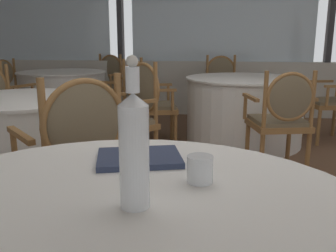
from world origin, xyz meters
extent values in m
plane|color=brown|center=(0.00, 0.00, 0.00)|extent=(13.20, 13.20, 0.00)
cube|color=beige|center=(0.00, 3.61, 0.42)|extent=(10.15, 0.12, 0.85)
cube|color=silver|center=(-3.18, 3.63, 1.63)|extent=(2.80, 0.02, 1.56)
cube|color=silver|center=(0.00, 3.63, 1.63)|extent=(2.80, 0.02, 1.56)
cube|color=#333338|center=(-1.59, 3.61, 1.63)|extent=(0.08, 0.14, 1.56)
cube|color=#333338|center=(1.59, 3.61, 1.63)|extent=(0.08, 0.14, 1.56)
cylinder|color=white|center=(-0.22, -1.47, 0.75)|extent=(1.38, 1.38, 0.02)
cylinder|color=white|center=(-0.19, -1.41, 0.89)|extent=(0.07, 0.07, 0.26)
cone|color=white|center=(-0.19, -1.41, 1.03)|extent=(0.07, 0.07, 0.03)
cylinder|color=white|center=(-0.19, -1.41, 1.08)|extent=(0.03, 0.03, 0.06)
sphere|color=silver|center=(-0.19, -1.41, 1.12)|extent=(0.03, 0.03, 0.03)
cylinder|color=white|center=(-0.04, -1.23, 0.80)|extent=(0.08, 0.08, 0.08)
cube|color=#2D3856|center=(-0.26, -1.06, 0.77)|extent=(0.33, 0.29, 0.02)
cylinder|color=white|center=(0.29, 1.97, 0.75)|extent=(1.35, 1.35, 0.02)
cylinder|color=white|center=(0.29, 1.97, 0.37)|extent=(1.31, 1.31, 0.74)
cube|color=olive|center=(-0.69, 1.74, 0.42)|extent=(0.55, 0.55, 0.05)
cube|color=#75664C|center=(-0.69, 1.74, 0.46)|extent=(0.51, 0.51, 0.04)
cylinder|color=olive|center=(-0.55, 1.98, 0.20)|extent=(0.04, 0.04, 0.39)
cylinder|color=olive|center=(-0.45, 1.59, 0.20)|extent=(0.04, 0.04, 0.39)
cylinder|color=olive|center=(-0.93, 1.89, 0.20)|extent=(0.04, 0.04, 0.39)
cylinder|color=olive|center=(-0.84, 1.50, 0.20)|extent=(0.04, 0.04, 0.39)
cylinder|color=olive|center=(-0.93, 1.89, 0.69)|extent=(0.04, 0.04, 0.50)
cylinder|color=olive|center=(-0.84, 1.50, 0.69)|extent=(0.04, 0.04, 0.50)
ellipsoid|color=#75664C|center=(-0.90, 1.69, 0.72)|extent=(0.14, 0.39, 0.42)
torus|color=olive|center=(-0.90, 1.69, 0.72)|extent=(0.13, 0.43, 0.43)
cube|color=olive|center=(-0.73, 1.99, 0.66)|extent=(0.37, 0.12, 0.03)
cylinder|color=olive|center=(-0.59, 2.02, 0.55)|extent=(0.03, 0.03, 0.22)
cube|color=olive|center=(-0.62, 1.50, 0.66)|extent=(0.37, 0.12, 0.03)
cylinder|color=olive|center=(-0.48, 1.54, 0.55)|extent=(0.03, 0.03, 0.22)
cube|color=olive|center=(0.52, 0.99, 0.45)|extent=(0.55, 0.55, 0.05)
cube|color=#75664C|center=(0.52, 0.99, 0.49)|extent=(0.51, 0.51, 0.04)
cylinder|color=olive|center=(0.28, 1.14, 0.21)|extent=(0.04, 0.04, 0.42)
cylinder|color=olive|center=(0.67, 1.23, 0.21)|extent=(0.04, 0.04, 0.42)
cylinder|color=olive|center=(0.38, 0.75, 0.21)|extent=(0.04, 0.04, 0.42)
cylinder|color=olive|center=(0.77, 0.84, 0.21)|extent=(0.04, 0.04, 0.42)
cylinder|color=olive|center=(0.38, 0.75, 0.70)|extent=(0.04, 0.04, 0.46)
cylinder|color=olive|center=(0.77, 0.84, 0.70)|extent=(0.04, 0.04, 0.46)
ellipsoid|color=#75664C|center=(0.57, 0.78, 0.73)|extent=(0.39, 0.14, 0.39)
torus|color=olive|center=(0.57, 0.78, 0.73)|extent=(0.40, 0.12, 0.40)
cube|color=olive|center=(0.28, 0.95, 0.69)|extent=(0.12, 0.37, 0.03)
cylinder|color=olive|center=(0.24, 1.09, 0.58)|extent=(0.03, 0.03, 0.22)
cube|color=olive|center=(0.76, 1.06, 0.69)|extent=(0.12, 0.37, 0.03)
cylinder|color=olive|center=(0.73, 1.20, 0.58)|extent=(0.03, 0.03, 0.22)
cube|color=olive|center=(1.28, 2.21, 0.44)|extent=(0.55, 0.55, 0.05)
cube|color=#75664C|center=(1.28, 2.21, 0.48)|extent=(0.51, 0.51, 0.04)
cylinder|color=olive|center=(1.13, 1.97, 0.21)|extent=(0.04, 0.04, 0.41)
cylinder|color=olive|center=(1.04, 2.35, 0.21)|extent=(0.04, 0.04, 0.41)
cylinder|color=olive|center=(1.43, 2.45, 0.21)|extent=(0.04, 0.04, 0.41)
cylinder|color=olive|center=(1.18, 1.93, 0.57)|extent=(0.03, 0.03, 0.22)
cube|color=olive|center=(1.20, 2.44, 0.68)|extent=(0.37, 0.12, 0.03)
cylinder|color=olive|center=(1.07, 2.41, 0.57)|extent=(0.03, 0.03, 0.22)
cube|color=olive|center=(0.06, 2.96, 0.43)|extent=(0.55, 0.55, 0.05)
cube|color=#75664C|center=(0.06, 2.96, 0.48)|extent=(0.51, 0.51, 0.04)
cylinder|color=olive|center=(0.30, 2.81, 0.20)|extent=(0.04, 0.04, 0.41)
cylinder|color=olive|center=(-0.09, 2.72, 0.20)|extent=(0.04, 0.04, 0.41)
cylinder|color=olive|center=(0.21, 3.20, 0.20)|extent=(0.04, 0.04, 0.41)
cylinder|color=olive|center=(-0.18, 3.11, 0.20)|extent=(0.04, 0.04, 0.41)
cylinder|color=olive|center=(0.21, 3.20, 0.71)|extent=(0.04, 0.04, 0.51)
cylinder|color=olive|center=(-0.18, 3.11, 0.71)|extent=(0.04, 0.04, 0.51)
ellipsoid|color=#75664C|center=(0.01, 3.17, 0.74)|extent=(0.39, 0.14, 0.43)
torus|color=olive|center=(0.01, 3.17, 0.74)|extent=(0.44, 0.13, 0.44)
cube|color=olive|center=(0.31, 3.00, 0.68)|extent=(0.12, 0.37, 0.03)
cylinder|color=olive|center=(0.34, 2.86, 0.57)|extent=(0.03, 0.03, 0.22)
cube|color=olive|center=(-0.18, 2.88, 0.68)|extent=(0.12, 0.37, 0.03)
cylinder|color=olive|center=(-0.15, 2.75, 0.57)|extent=(0.03, 0.03, 0.22)
cylinder|color=white|center=(-2.11, 2.46, 0.75)|extent=(1.18, 1.18, 0.02)
cylinder|color=white|center=(-2.11, 2.46, 0.37)|extent=(1.14, 1.14, 0.74)
cube|color=olive|center=(-1.23, 2.17, 0.44)|extent=(0.58, 0.58, 0.05)
cube|color=#75664C|center=(-1.23, 2.17, 0.48)|extent=(0.53, 0.53, 0.04)
cylinder|color=olive|center=(-1.48, 2.05, 0.21)|extent=(0.04, 0.04, 0.41)
cylinder|color=olive|center=(-1.36, 2.43, 0.21)|extent=(0.04, 0.04, 0.41)
cylinder|color=olive|center=(-1.10, 1.92, 0.21)|extent=(0.04, 0.04, 0.41)
cylinder|color=olive|center=(-0.98, 2.30, 0.21)|extent=(0.04, 0.04, 0.41)
cylinder|color=olive|center=(-1.10, 1.92, 0.71)|extent=(0.04, 0.04, 0.50)
cylinder|color=olive|center=(-0.98, 2.30, 0.71)|extent=(0.04, 0.04, 0.50)
ellipsoid|color=#75664C|center=(-1.03, 2.11, 0.74)|extent=(0.17, 0.39, 0.42)
torus|color=olive|center=(-1.03, 2.11, 0.74)|extent=(0.16, 0.42, 0.43)
cube|color=olive|center=(-1.33, 1.94, 0.68)|extent=(0.36, 0.15, 0.03)
cylinder|color=olive|center=(-1.46, 1.99, 0.57)|extent=(0.03, 0.03, 0.22)
cube|color=olive|center=(-1.17, 2.42, 0.68)|extent=(0.36, 0.15, 0.03)
cylinder|color=olive|center=(-1.31, 2.46, 0.57)|extent=(0.03, 0.03, 0.22)
cube|color=olive|center=(-1.82, 3.35, 0.42)|extent=(0.58, 0.58, 0.05)
cube|color=#75664C|center=(-1.82, 3.35, 0.46)|extent=(0.53, 0.53, 0.04)
cylinder|color=olive|center=(-1.70, 3.10, 0.20)|extent=(0.04, 0.04, 0.39)
cylinder|color=olive|center=(-2.08, 3.22, 0.20)|extent=(0.04, 0.04, 0.39)
cylinder|color=olive|center=(-1.57, 3.48, 0.20)|extent=(0.04, 0.04, 0.39)
cylinder|color=olive|center=(-1.95, 3.60, 0.20)|extent=(0.04, 0.04, 0.39)
cylinder|color=olive|center=(-1.57, 3.48, 0.70)|extent=(0.04, 0.04, 0.52)
cylinder|color=olive|center=(-1.95, 3.60, 0.70)|extent=(0.04, 0.04, 0.52)
ellipsoid|color=#75664C|center=(-1.76, 3.55, 0.73)|extent=(0.39, 0.17, 0.44)
torus|color=olive|center=(-1.76, 3.55, 0.73)|extent=(0.43, 0.17, 0.45)
cube|color=olive|center=(-1.59, 3.25, 0.66)|extent=(0.15, 0.36, 0.03)
cylinder|color=olive|center=(-1.64, 3.12, 0.55)|extent=(0.03, 0.03, 0.22)
cube|color=olive|center=(-2.07, 3.41, 0.66)|extent=(0.15, 0.36, 0.03)
cylinder|color=olive|center=(-2.11, 3.27, 0.55)|extent=(0.03, 0.03, 0.22)
cube|color=olive|center=(-3.00, 2.75, 0.43)|extent=(0.58, 0.58, 0.05)
cube|color=#75664C|center=(-3.00, 2.75, 0.47)|extent=(0.53, 0.53, 0.04)
cylinder|color=olive|center=(-2.75, 2.88, 0.20)|extent=(0.04, 0.04, 0.40)
cylinder|color=olive|center=(-2.87, 2.50, 0.20)|extent=(0.04, 0.04, 0.40)
cylinder|color=olive|center=(-3.13, 3.01, 0.20)|extent=(0.04, 0.04, 0.40)
cylinder|color=olive|center=(-3.13, 3.01, 0.68)|extent=(0.04, 0.04, 0.45)
ellipsoid|color=#75664C|center=(-3.20, 2.82, 0.70)|extent=(0.17, 0.39, 0.38)
torus|color=olive|center=(-3.20, 2.82, 0.70)|extent=(0.15, 0.39, 0.40)
cube|color=olive|center=(-2.90, 2.99, 0.67)|extent=(0.36, 0.15, 0.03)
cylinder|color=olive|center=(-2.77, 2.94, 0.56)|extent=(0.03, 0.03, 0.22)
cube|color=olive|center=(-3.06, 2.51, 0.67)|extent=(0.36, 0.15, 0.03)
cylinder|color=olive|center=(-2.92, 2.47, 0.56)|extent=(0.03, 0.03, 0.22)
cube|color=olive|center=(-2.40, 1.58, 0.43)|extent=(0.58, 0.58, 0.05)
cube|color=#75664C|center=(-2.40, 1.58, 0.48)|extent=(0.53, 0.53, 0.04)
cylinder|color=olive|center=(-2.53, 1.83, 0.20)|extent=(0.04, 0.04, 0.41)
cylinder|color=olive|center=(-2.15, 1.71, 0.20)|extent=(0.04, 0.04, 0.41)
cylinder|color=olive|center=(-2.28, 1.33, 0.20)|extent=(0.04, 0.04, 0.41)
cylinder|color=olive|center=(-2.28, 1.33, 0.71)|extent=(0.04, 0.04, 0.50)
cylinder|color=olive|center=(-2.59, 1.81, 0.57)|extent=(0.03, 0.03, 0.22)
cube|color=olive|center=(-2.16, 1.52, 0.68)|extent=(0.15, 0.36, 0.03)
cylinder|color=olive|center=(-2.12, 1.66, 0.57)|extent=(0.03, 0.03, 0.22)
cylinder|color=white|center=(-1.44, 0.22, 0.75)|extent=(1.08, 1.08, 0.02)
cylinder|color=white|center=(-1.44, 0.22, 0.37)|extent=(1.05, 1.05, 0.74)
cylinder|color=olive|center=(-1.79, 0.83, 0.21)|extent=(0.04, 0.04, 0.43)
cylinder|color=olive|center=(-2.07, 1.11, 0.21)|extent=(0.04, 0.04, 0.43)
cylinder|color=olive|center=(-2.07, 1.11, 0.71)|extent=(0.04, 0.04, 0.47)
cube|color=olive|center=(-1.88, 1.00, 0.70)|extent=(0.29, 0.28, 0.03)
cylinder|color=olive|center=(-1.78, 0.90, 0.59)|extent=(0.03, 0.03, 0.22)
cube|color=olive|center=(-0.80, -0.40, 0.45)|extent=(0.65, 0.65, 0.05)
cube|color=#75664C|center=(-0.80, -0.40, 0.49)|extent=(0.60, 0.60, 0.04)
cylinder|color=olive|center=(-1.08, -0.40, 0.21)|extent=(0.04, 0.04, 0.43)
cylinder|color=olive|center=(-0.81, -0.11, 0.21)|extent=(0.04, 0.04, 0.43)
cylinder|color=olive|center=(-0.80, -0.68, 0.21)|extent=(0.04, 0.04, 0.43)
cylinder|color=olive|center=(-0.52, -0.39, 0.21)|extent=(0.04, 0.04, 0.43)
cylinder|color=olive|center=(-0.80, -0.68, 0.74)|extent=(0.04, 0.04, 0.53)
cylinder|color=olive|center=(-0.52, -0.39, 0.74)|extent=(0.04, 0.04, 0.53)
ellipsoid|color=#75664C|center=(-0.65, -0.55, 0.77)|extent=(0.31, 0.32, 0.44)
torus|color=olive|center=(-0.65, -0.55, 0.77)|extent=(0.34, 0.35, 0.45)
cube|color=olive|center=(-0.99, -0.56, 0.70)|extent=(0.29, 0.28, 0.03)
cylinder|color=olive|center=(-1.09, -0.46, 0.59)|extent=(0.03, 0.03, 0.22)
cube|color=olive|center=(-0.64, -0.20, 0.70)|extent=(0.29, 0.28, 0.03)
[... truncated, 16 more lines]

